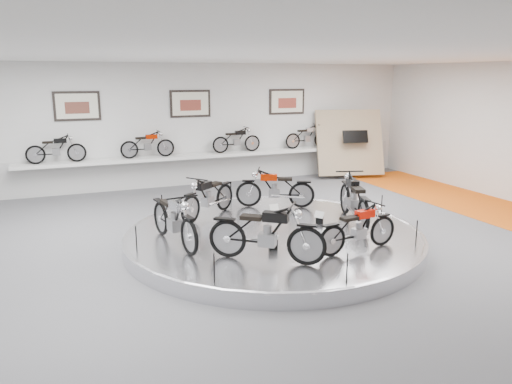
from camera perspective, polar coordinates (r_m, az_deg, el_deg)
name	(u,v)px	position (r m, az deg, el deg)	size (l,w,h in m)	color
floor	(279,249)	(10.69, 2.65, -6.47)	(16.00, 16.00, 0.00)	#505052
ceiling	(281,54)	(10.08, 2.90, 15.48)	(16.00, 16.00, 0.00)	white
wall_back	(191,125)	(16.75, -7.47, 7.60)	(16.00, 16.00, 0.00)	silver
dado_band	(192,168)	(16.93, -7.31, 2.70)	(15.68, 0.04, 1.10)	#BCBCBA
display_platform	(273,238)	(10.90, 2.00, -5.24)	(6.40, 6.40, 0.30)	silver
platform_rim	(273,232)	(10.86, 2.00, -4.64)	(6.40, 6.40, 0.10)	#B2B2BA
shelf	(194,156)	(16.59, -7.10, 4.07)	(11.00, 0.55, 0.10)	silver
poster_left	(77,106)	(16.13, -19.77, 9.23)	(1.35, 0.06, 0.88)	silver
poster_center	(190,104)	(16.66, -7.51, 9.98)	(1.35, 0.06, 0.88)	silver
poster_right	(287,102)	(17.88, 3.56, 10.27)	(1.35, 0.06, 0.88)	silver
display_panel	(350,143)	(18.29, 10.65, 5.57)	(2.40, 0.12, 2.40)	#917A5F
shelf_bike_a	(56,151)	(15.97, -21.87, 4.38)	(1.22, 0.42, 0.73)	black
shelf_bike_b	(148,146)	(16.21, -12.28, 5.14)	(1.22, 0.42, 0.73)	#951900
shelf_bike_c	(237,142)	(16.98, -2.23, 5.78)	(1.22, 0.42, 0.73)	black
shelf_bike_d	(307,138)	(18.08, 5.88, 6.17)	(1.22, 0.42, 0.73)	#AAABAF
bike_a	(275,188)	(12.69, 2.19, 0.45)	(1.70, 0.60, 1.00)	#951900
bike_b	(208,196)	(11.86, -5.49, -0.47)	(1.73, 0.61, 1.02)	black
bike_c	(174,218)	(9.99, -9.36, -2.98)	(1.84, 0.65, 1.08)	#AAABAF
bike_d	(266,233)	(8.97, 1.18, -4.65)	(1.86, 0.65, 1.09)	black
bike_e	(358,228)	(9.71, 11.62, -4.05)	(1.57, 0.55, 0.92)	red
bike_f	(354,199)	(11.55, 11.15, -0.74)	(1.92, 0.68, 1.13)	black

